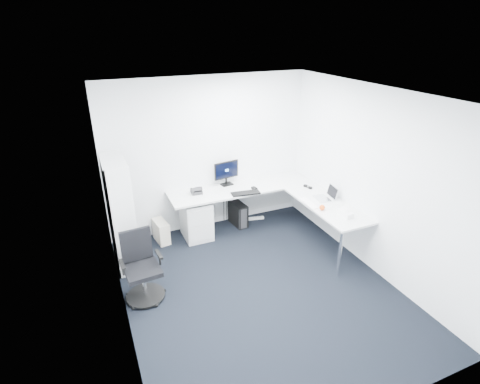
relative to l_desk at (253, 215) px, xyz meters
name	(u,v)px	position (x,y,z in m)	size (l,w,h in m)	color
ground	(260,289)	(-0.55, -1.40, -0.40)	(4.20, 4.20, 0.00)	black
ceiling	(265,96)	(-0.55, -1.40, 2.30)	(4.20, 4.20, 0.00)	white
wall_back	(208,155)	(-0.55, 0.70, 0.95)	(3.60, 0.02, 2.70)	white
wall_front	(378,309)	(-0.55, -3.50, 0.95)	(3.60, 0.02, 2.70)	white
wall_left	(115,232)	(-2.35, -1.40, 0.95)	(0.02, 4.20, 2.70)	white
wall_right	(373,182)	(1.25, -1.40, 0.95)	(0.02, 4.20, 2.70)	white
l_desk	(253,215)	(0.00, 0.00, 0.00)	(2.72, 1.52, 0.79)	silver
drawer_pedestal	(196,218)	(-0.93, 0.35, -0.05)	(0.46, 0.57, 0.70)	silver
bookshelf	(121,213)	(-2.17, 0.05, 0.46)	(0.33, 0.85, 1.71)	silver
task_chair	(142,269)	(-2.07, -0.95, 0.09)	(0.55, 0.55, 0.97)	black
black_pc_tower	(238,214)	(-0.09, 0.46, -0.18)	(0.19, 0.44, 0.43)	black
beige_pc_tower	(161,231)	(-1.54, 0.43, -0.21)	(0.18, 0.40, 0.38)	beige
power_strip	(255,218)	(0.28, 0.50, -0.38)	(0.34, 0.06, 0.04)	white
monitor	(227,173)	(-0.27, 0.56, 0.62)	(0.47, 0.15, 0.45)	black
black_keyboard	(246,193)	(-0.11, 0.07, 0.41)	(0.49, 0.17, 0.02)	black
mouse	(254,188)	(0.10, 0.18, 0.41)	(0.07, 0.11, 0.04)	black
desk_phone	(196,190)	(-0.88, 0.42, 0.46)	(0.18, 0.18, 0.13)	#29292B
laptop	(323,193)	(0.96, -0.62, 0.50)	(0.30, 0.29, 0.21)	silver
white_keyboard	(309,203)	(0.66, -0.69, 0.40)	(0.12, 0.42, 0.01)	white
headphones	(308,186)	(1.00, -0.13, 0.42)	(0.11, 0.17, 0.05)	black
orange_fruit	(322,207)	(0.72, -0.96, 0.44)	(0.09, 0.09, 0.09)	#E65214
tissue_box	(345,214)	(0.93, -1.27, 0.44)	(0.13, 0.25, 0.09)	white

